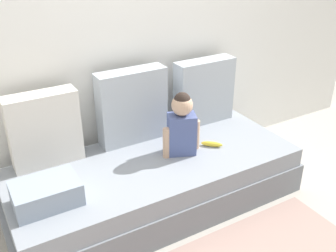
{
  "coord_description": "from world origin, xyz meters",
  "views": [
    {
      "loc": [
        -1.14,
        -2.15,
        1.9
      ],
      "look_at": [
        0.11,
        0.0,
        0.64
      ],
      "focal_mm": 41.25,
      "sensor_mm": 36.0,
      "label": 1
    }
  ],
  "objects_px": {
    "throw_pillow_right": "(204,92)",
    "toddler": "(182,124)",
    "folded_blanket": "(46,193)",
    "couch": "(155,182)",
    "throw_pillow_left": "(44,129)",
    "banana": "(212,144)",
    "throw_pillow_center": "(132,106)"
  },
  "relations": [
    {
      "from": "throw_pillow_right",
      "to": "toddler",
      "type": "bearing_deg",
      "value": -141.03
    },
    {
      "from": "couch",
      "to": "throw_pillow_left",
      "type": "distance_m",
      "value": 0.9
    },
    {
      "from": "folded_blanket",
      "to": "couch",
      "type": "bearing_deg",
      "value": 8.0
    },
    {
      "from": "throw_pillow_left",
      "to": "throw_pillow_right",
      "type": "xyz_separation_m",
      "value": [
        1.36,
        0.0,
        0.01
      ]
    },
    {
      "from": "couch",
      "to": "folded_blanket",
      "type": "bearing_deg",
      "value": -172.0
    },
    {
      "from": "couch",
      "to": "throw_pillow_right",
      "type": "xyz_separation_m",
      "value": [
        0.68,
        0.36,
        0.48
      ]
    },
    {
      "from": "banana",
      "to": "couch",
      "type": "bearing_deg",
      "value": 173.99
    },
    {
      "from": "throw_pillow_right",
      "to": "folded_blanket",
      "type": "height_order",
      "value": "throw_pillow_right"
    },
    {
      "from": "banana",
      "to": "throw_pillow_left",
      "type": "bearing_deg",
      "value": 160.55
    },
    {
      "from": "toddler",
      "to": "banana",
      "type": "height_order",
      "value": "toddler"
    },
    {
      "from": "throw_pillow_right",
      "to": "throw_pillow_center",
      "type": "bearing_deg",
      "value": 180.0
    },
    {
      "from": "throw_pillow_right",
      "to": "banana",
      "type": "xyz_separation_m",
      "value": [
        -0.2,
        -0.41,
        -0.26
      ]
    },
    {
      "from": "throw_pillow_center",
      "to": "banana",
      "type": "bearing_deg",
      "value": -40.43
    },
    {
      "from": "banana",
      "to": "folded_blanket",
      "type": "xyz_separation_m",
      "value": [
        -1.3,
        -0.06,
        0.05
      ]
    },
    {
      "from": "throw_pillow_left",
      "to": "throw_pillow_center",
      "type": "bearing_deg",
      "value": 0.0
    },
    {
      "from": "throw_pillow_right",
      "to": "couch",
      "type": "bearing_deg",
      "value": -152.14
    },
    {
      "from": "throw_pillow_center",
      "to": "folded_blanket",
      "type": "xyz_separation_m",
      "value": [
        -0.82,
        -0.48,
        -0.22
      ]
    },
    {
      "from": "throw_pillow_center",
      "to": "banana",
      "type": "relative_size",
      "value": 3.45
    },
    {
      "from": "throw_pillow_left",
      "to": "throw_pillow_center",
      "type": "relative_size",
      "value": 0.92
    },
    {
      "from": "throw_pillow_center",
      "to": "banana",
      "type": "xyz_separation_m",
      "value": [
        0.48,
        -0.41,
        -0.27
      ]
    },
    {
      "from": "throw_pillow_left",
      "to": "banana",
      "type": "bearing_deg",
      "value": -19.45
    },
    {
      "from": "throw_pillow_center",
      "to": "throw_pillow_right",
      "type": "height_order",
      "value": "throw_pillow_center"
    },
    {
      "from": "couch",
      "to": "toddler",
      "type": "distance_m",
      "value": 0.49
    },
    {
      "from": "throw_pillow_left",
      "to": "throw_pillow_right",
      "type": "relative_size",
      "value": 0.96
    },
    {
      "from": "throw_pillow_right",
      "to": "banana",
      "type": "height_order",
      "value": "throw_pillow_right"
    },
    {
      "from": "couch",
      "to": "toddler",
      "type": "bearing_deg",
      "value": -1.86
    },
    {
      "from": "couch",
      "to": "throw_pillow_center",
      "type": "relative_size",
      "value": 3.75
    },
    {
      "from": "throw_pillow_center",
      "to": "toddler",
      "type": "height_order",
      "value": "throw_pillow_center"
    },
    {
      "from": "couch",
      "to": "folded_blanket",
      "type": "xyz_separation_m",
      "value": [
        -0.82,
        -0.12,
        0.27
      ]
    },
    {
      "from": "throw_pillow_center",
      "to": "couch",
      "type": "bearing_deg",
      "value": -90.0
    },
    {
      "from": "banana",
      "to": "throw_pillow_center",
      "type": "bearing_deg",
      "value": 139.57
    },
    {
      "from": "throw_pillow_center",
      "to": "toddler",
      "type": "relative_size",
      "value": 1.2
    }
  ]
}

